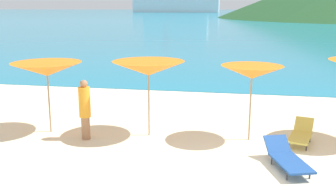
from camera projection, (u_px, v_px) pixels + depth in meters
The scene contains 8 objects.
ground_plane at pixel (248, 92), 18.31m from camera, with size 50.00×100.00×0.30m, color beige.
ocean_water at pixel (245, 13), 227.89m from camera, with size 650.00×440.00×0.02m, color teal.
umbrella_1 at pixel (47, 69), 11.56m from camera, with size 2.10×2.10×2.13m.
umbrella_2 at pixel (148, 68), 11.22m from camera, with size 2.29×2.29×2.21m.
umbrella_3 at pixel (252, 72), 10.83m from camera, with size 1.72×1.72×2.14m.
lounge_chair_2 at pixel (287, 157), 9.23m from camera, with size 1.09×1.79×0.56m.
lounge_chair_3 at pixel (301, 134), 10.89m from camera, with size 0.88×1.50×0.60m.
beachgoer_1 at pixel (85, 108), 11.12m from camera, with size 0.33×0.33×1.73m.
Camera 1 is at (-0.32, -8.28, 3.73)m, focal length 42.02 mm.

